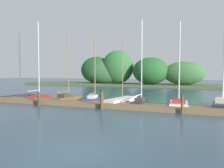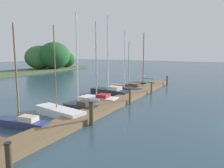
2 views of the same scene
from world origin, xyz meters
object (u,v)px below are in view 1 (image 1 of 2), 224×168
(sailboat_4, at_px, (122,101))
(sailboat_5, at_px, (141,101))
(sailboat_3, at_px, (94,98))
(mooring_piling_1, at_px, (39,99))
(mooring_piling_2, at_px, (102,100))
(sailboat_7, at_px, (223,103))
(mooring_piling_3, at_px, (182,104))
(sailboat_0, at_px, (20,95))
(sailboat_2, at_px, (68,98))
(sailboat_6, at_px, (179,103))
(sailboat_1, at_px, (39,96))

(sailboat_4, relative_size, sailboat_5, 0.85)
(sailboat_3, distance_m, mooring_piling_1, 5.11)
(sailboat_4, xyz_separation_m, mooring_piling_2, (-0.57, -3.19, 0.43))
(sailboat_7, height_order, mooring_piling_3, sailboat_7)
(mooring_piling_1, bearing_deg, sailboat_5, 18.90)
(sailboat_3, bearing_deg, mooring_piling_1, 128.53)
(mooring_piling_2, bearing_deg, mooring_piling_1, -178.44)
(sailboat_0, relative_size, sailboat_5, 1.02)
(sailboat_2, xyz_separation_m, sailboat_5, (7.48, -0.37, 0.06))
(sailboat_0, xyz_separation_m, sailboat_5, (13.72, -0.61, -0.01))
(sailboat_2, relative_size, mooring_piling_2, 4.71)
(sailboat_6, bearing_deg, sailboat_7, -83.89)
(sailboat_1, relative_size, mooring_piling_2, 5.42)
(sailboat_6, relative_size, mooring_piling_3, 5.05)
(sailboat_6, bearing_deg, sailboat_3, 81.18)
(sailboat_6, bearing_deg, mooring_piling_2, 113.01)
(sailboat_5, bearing_deg, sailboat_0, 89.22)
(mooring_piling_1, relative_size, mooring_piling_3, 0.82)
(sailboat_3, distance_m, sailboat_4, 2.88)
(sailboat_6, bearing_deg, sailboat_4, 82.03)
(sailboat_5, xyz_separation_m, sailboat_6, (3.07, 0.22, -0.01))
(sailboat_2, bearing_deg, sailboat_7, -80.00)
(sailboat_7, bearing_deg, mooring_piling_2, 118.83)
(sailboat_3, distance_m, sailboat_7, 11.09)
(sailboat_4, height_order, mooring_piling_1, sailboat_4)
(sailboat_0, bearing_deg, sailboat_7, -83.49)
(sailboat_1, distance_m, sailboat_6, 13.61)
(sailboat_6, relative_size, mooring_piling_1, 6.15)
(sailboat_2, relative_size, sailboat_4, 1.11)
(sailboat_0, distance_m, sailboat_3, 8.97)
(sailboat_5, bearing_deg, sailboat_4, 77.25)
(sailboat_7, bearing_deg, sailboat_4, 99.36)
(sailboat_4, height_order, mooring_piling_3, sailboat_4)
(sailboat_2, distance_m, mooring_piling_3, 11.43)
(sailboat_5, height_order, mooring_piling_3, sailboat_5)
(sailboat_5, height_order, mooring_piling_2, sailboat_5)
(sailboat_7, bearing_deg, sailboat_6, 107.79)
(sailboat_1, height_order, mooring_piling_1, sailboat_1)
(sailboat_4, bearing_deg, mooring_piling_2, -178.79)
(sailboat_7, xyz_separation_m, mooring_piling_2, (-8.80, -3.55, 0.30))
(mooring_piling_2, bearing_deg, sailboat_7, 21.97)
(sailboat_1, height_order, sailboat_4, sailboat_1)
(sailboat_2, height_order, mooring_piling_2, sailboat_2)
(mooring_piling_3, bearing_deg, mooring_piling_2, -179.54)
(sailboat_2, height_order, mooring_piling_3, sailboat_2)
(mooring_piling_1, bearing_deg, sailboat_4, 27.40)
(sailboat_2, bearing_deg, sailboat_1, 107.86)
(sailboat_0, bearing_deg, mooring_piling_1, -117.07)
(sailboat_5, height_order, mooring_piling_1, sailboat_5)
(sailboat_5, bearing_deg, sailboat_3, 82.64)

